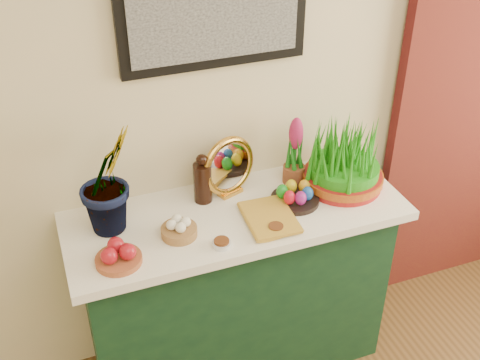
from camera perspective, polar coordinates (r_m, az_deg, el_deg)
name	(u,v)px	position (r m, az deg, el deg)	size (l,w,h in m)	color
sideboard	(236,293)	(2.77, -0.37, -10.66)	(1.30, 0.45, 0.85)	#14391D
tablecloth	(236,214)	(2.48, -0.41, -3.26)	(1.40, 0.55, 0.04)	white
hyacinth_green	(106,164)	(2.28, -12.58, 1.49)	(0.29, 0.24, 0.57)	#196E18
apple_bowl	(118,255)	(2.24, -11.49, -6.95)	(0.23, 0.23, 0.09)	#964A29
garlic_basket	(179,229)	(2.33, -5.81, -4.62)	(0.17, 0.17, 0.08)	#9B6B3E
vinegar_cruet	(203,181)	(2.47, -3.57, -0.05)	(0.08, 0.08, 0.22)	black
mirror	(229,167)	(2.51, -1.08, 1.25)	(0.27, 0.14, 0.26)	gold
book	(246,222)	(2.38, 0.61, -3.98)	(0.17, 0.26, 0.03)	#BB8C2B
spice_dish_left	(222,243)	(2.28, -1.75, -6.01)	(0.07, 0.07, 0.03)	silver
spice_dish_right	(276,229)	(2.35, 3.42, -4.63)	(0.07, 0.07, 0.03)	silver
egg_plate	(295,196)	(2.51, 5.27, -1.51)	(0.26, 0.26, 0.08)	black
hyacinth_pink	(295,154)	(2.58, 5.22, 2.48)	(0.10, 0.10, 0.31)	brown
wheatgrass_sabzeh	(345,161)	(2.59, 9.88, 1.82)	(0.35, 0.35, 0.29)	maroon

